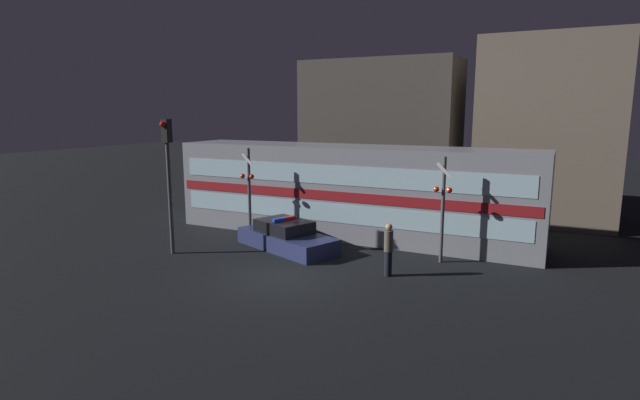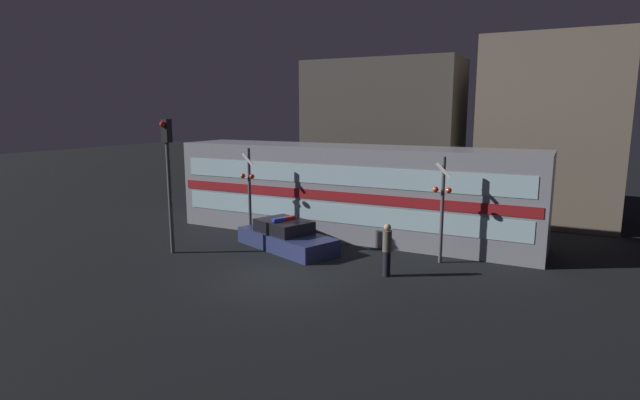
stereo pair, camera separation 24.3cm
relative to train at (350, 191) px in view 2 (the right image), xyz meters
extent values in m
plane|color=black|center=(0.25, -6.57, -2.06)|extent=(120.00, 120.00, 0.00)
cube|color=gray|center=(0.00, 0.01, 0.00)|extent=(16.71, 3.09, 4.11)
cube|color=maroon|center=(0.00, -1.55, 0.00)|extent=(16.38, 0.03, 0.41)
cube|color=silver|center=(0.00, -1.55, -0.74)|extent=(15.88, 0.02, 0.82)
cube|color=silver|center=(0.00, -1.55, 0.90)|extent=(15.88, 0.02, 0.82)
cube|color=navy|center=(-1.40, -3.33, -1.72)|extent=(4.94, 3.39, 0.67)
cube|color=black|center=(-1.57, -3.26, -1.13)|extent=(2.64, 2.31, 0.51)
cube|color=blue|center=(-1.67, -3.52, -0.81)|extent=(0.39, 0.59, 0.12)
cube|color=red|center=(-1.47, -3.00, -0.81)|extent=(0.39, 0.59, 0.12)
cylinder|color=black|center=(3.48, -4.79, -1.61)|extent=(0.27, 0.27, 0.88)
cylinder|color=#595147|center=(3.48, -4.79, -0.81)|extent=(0.31, 0.31, 0.74)
sphere|color=tan|center=(3.48, -4.79, -0.32)|extent=(0.24, 0.24, 0.24)
cylinder|color=#4C4C51|center=(4.76, -2.38, -0.05)|extent=(0.14, 0.14, 4.00)
sphere|color=red|center=(4.52, -2.51, 0.75)|extent=(0.22, 0.22, 0.22)
sphere|color=red|center=(5.00, -2.51, 0.75)|extent=(0.22, 0.22, 0.22)
cube|color=white|center=(4.76, -2.47, 1.47)|extent=(0.58, 0.03, 0.58)
cylinder|color=#4C4C51|center=(-3.70, -2.62, -0.03)|extent=(0.14, 0.14, 4.06)
sphere|color=red|center=(-3.94, -2.76, 0.79)|extent=(0.22, 0.22, 0.22)
sphere|color=red|center=(-3.46, -2.76, 0.79)|extent=(0.22, 0.22, 0.22)
cube|color=white|center=(-3.70, -2.71, 1.52)|extent=(0.58, 0.03, 0.58)
cylinder|color=#4C4C51|center=(-5.19, -5.95, 0.17)|extent=(0.16, 0.16, 4.45)
cube|color=black|center=(-5.19, -5.95, 2.84)|extent=(0.30, 0.30, 0.90)
sphere|color=red|center=(-5.19, -6.15, 3.09)|extent=(0.23, 0.23, 0.23)
cube|color=#47423D|center=(-1.53, 8.37, 2.27)|extent=(9.21, 4.23, 8.65)
cube|color=#726656|center=(7.80, 7.70, 2.60)|extent=(6.71, 5.18, 9.31)
camera|label=1|loc=(8.71, -20.73, 3.58)|focal=28.00mm
camera|label=2|loc=(8.93, -20.62, 3.58)|focal=28.00mm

